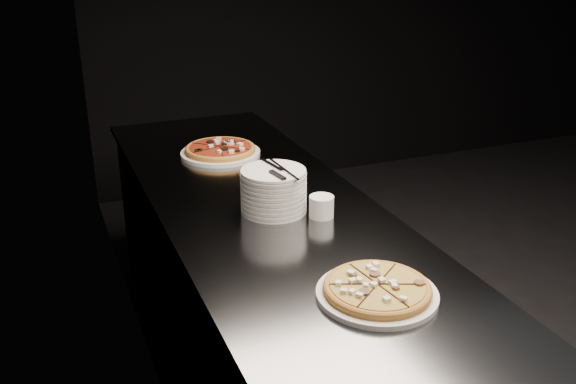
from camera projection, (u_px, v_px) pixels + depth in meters
name	position (u px, v px, depth m)	size (l,w,h in m)	color
wall_left	(151.00, 79.00, 1.91)	(0.02, 5.00, 2.80)	black
counter	(270.00, 320.00, 2.39)	(0.74, 2.44, 0.92)	slate
pizza_mushroom	(377.00, 290.00, 1.68)	(0.37, 0.37, 0.04)	white
pizza_tomato	(220.00, 150.00, 2.74)	(0.38, 0.38, 0.04)	white
plate_stack	(274.00, 190.00, 2.17)	(0.22, 0.22, 0.15)	white
cutlery	(278.00, 170.00, 2.13)	(0.08, 0.24, 0.01)	#B0B2B7
ramekin	(321.00, 206.00, 2.14)	(0.08, 0.08, 0.07)	silver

